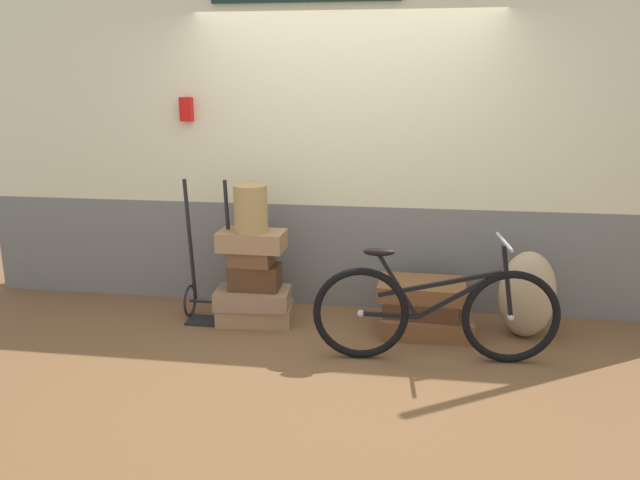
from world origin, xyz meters
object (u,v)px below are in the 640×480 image
suitcase_4 (252,241)px  luggage_trolley (211,287)px  wicker_basket (251,208)px  burlap_sack (527,294)px  suitcase_1 (253,298)px  suitcase_2 (255,277)px  suitcase_3 (251,258)px  bicycle (435,313)px  suitcase_7 (422,289)px  suitcase_6 (422,306)px  suitcase_5 (426,323)px  suitcase_0 (255,313)px

suitcase_4 → luggage_trolley: 0.57m
wicker_basket → burlap_sack: wicker_basket is taller
suitcase_1 → suitcase_2: size_ratio=1.48×
suitcase_3 → wicker_basket: (0.00, 0.02, 0.41)m
luggage_trolley → bicycle: bearing=-16.6°
suitcase_2 → wicker_basket: 0.57m
suitcase_3 → luggage_trolley: luggage_trolley is taller
suitcase_4 → suitcase_7: size_ratio=0.78×
suitcase_1 → suitcase_6: suitcase_1 is taller
luggage_trolley → suitcase_5: bearing=-1.4°
suitcase_5 → bicycle: 0.58m
suitcase_2 → suitcase_0: bearing=161.1°
suitcase_3 → wicker_basket: 0.41m
wicker_basket → burlap_sack: 2.27m
suitcase_7 → luggage_trolley: bearing=-177.8°
suitcase_5 → suitcase_6: bearing=-169.2°
suitcase_1 → burlap_sack: bearing=-2.5°
suitcase_0 → suitcase_2: (0.01, -0.00, 0.32)m
suitcase_0 → suitcase_2: suitcase_2 is taller
suitcase_5 → suitcase_6: suitcase_6 is taller
suitcase_4 → suitcase_6: bearing=0.4°
suitcase_1 → wicker_basket: 0.75m
suitcase_6 → suitcase_7: size_ratio=0.84×
suitcase_1 → suitcase_2: suitcase_2 is taller
bicycle → suitcase_5: bearing=94.2°
suitcase_2 → burlap_sack: bearing=0.4°
wicker_basket → suitcase_1: bearing=-81.5°
suitcase_4 → wicker_basket: (0.00, -0.01, 0.27)m
suitcase_2 → suitcase_1: bearing=-122.4°
suitcase_4 → suitcase_7: suitcase_4 is taller
suitcase_1 → suitcase_7: size_ratio=0.88×
suitcase_1 → suitcase_2: (0.02, 0.03, 0.18)m
suitcase_6 → burlap_sack: bearing=8.8°
suitcase_5 → suitcase_7: 0.28m
suitcase_4 → bicycle: 1.58m
bicycle → suitcase_0: bearing=160.5°
suitcase_5 → burlap_sack: burlap_sack is taller
wicker_basket → luggage_trolley: (-0.38, 0.04, -0.69)m
suitcase_7 → suitcase_3: bearing=-175.3°
suitcase_5 → suitcase_4: bearing=179.0°
suitcase_4 → bicycle: size_ratio=0.30×
suitcase_6 → wicker_basket: size_ratio=1.53×
suitcase_2 → luggage_trolley: size_ratio=0.34×
suitcase_0 → suitcase_3: (-0.01, -0.03, 0.49)m
suitcase_0 → suitcase_7: suitcase_7 is taller
suitcase_3 → bicycle: bearing=-14.6°
suitcase_7 → bicycle: 0.54m
suitcase_7 → burlap_sack: (0.81, 0.01, -0.01)m
wicker_basket → bicycle: 1.65m
suitcase_6 → burlap_sack: (0.80, 0.05, 0.12)m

